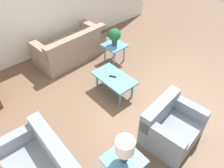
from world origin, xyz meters
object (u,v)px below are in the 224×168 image
(sofa, at_px, (71,48))
(side_table_plant, at_px, (114,47))
(coffee_table, at_px, (114,79))
(side_table_lamp, at_px, (124,162))
(potted_plant, at_px, (115,35))
(armchair, at_px, (170,127))
(table_lamp, at_px, (125,148))

(sofa, height_order, side_table_plant, sofa)
(coffee_table, relative_size, side_table_lamp, 1.82)
(potted_plant, bearing_deg, coffee_table, 137.76)
(armchair, relative_size, potted_plant, 2.39)
(table_lamp, bearing_deg, side_table_lamp, 90.00)
(sofa, xyz_separation_m, coffee_table, (-1.77, 0.05, 0.06))
(side_table_plant, xyz_separation_m, potted_plant, (-0.00, 0.00, 0.34))
(side_table_plant, distance_m, table_lamp, 3.23)
(coffee_table, relative_size, side_table_plant, 1.82)
(armchair, xyz_separation_m, side_table_plant, (2.49, -0.90, 0.12))
(sofa, height_order, coffee_table, sofa)
(armchair, distance_m, potted_plant, 2.68)
(side_table_plant, bearing_deg, coffee_table, 137.76)
(side_table_lamp, bearing_deg, coffee_table, -37.72)
(armchair, relative_size, side_table_plant, 2.00)
(sofa, height_order, table_lamp, table_lamp)
(armchair, height_order, table_lamp, table_lamp)
(coffee_table, bearing_deg, potted_plant, -42.24)
(sofa, relative_size, side_table_lamp, 3.56)
(coffee_table, height_order, table_lamp, table_lamp)
(armchair, distance_m, side_table_lamp, 1.14)
(side_table_lamp, bearing_deg, table_lamp, -90.00)
(side_table_plant, bearing_deg, armchair, 160.01)
(side_table_plant, xyz_separation_m, table_lamp, (-2.47, 2.04, 0.39))
(sofa, distance_m, side_table_plant, 1.16)
(coffee_table, bearing_deg, sofa, -1.63)
(armchair, bearing_deg, table_lamp, 172.69)
(armchair, height_order, coffee_table, armchair)
(side_table_plant, bearing_deg, table_lamp, 140.56)
(side_table_lamp, xyz_separation_m, table_lamp, (0.00, -0.00, 0.39))
(sofa, height_order, side_table_lamp, sofa)
(sofa, height_order, armchair, sofa)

